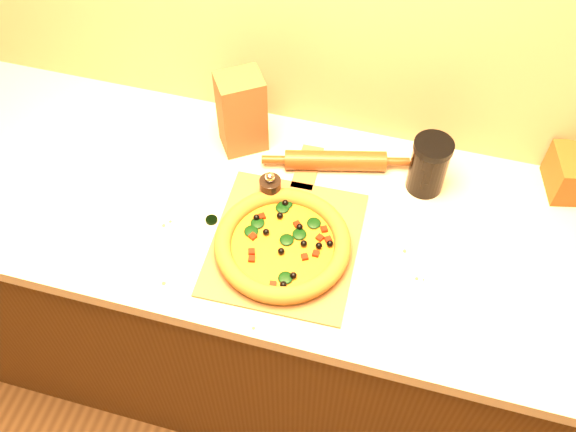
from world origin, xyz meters
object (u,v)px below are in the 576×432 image
object	(u,v)px
pizza	(283,244)
rolling_pin	(335,161)
pizza_peel	(286,238)
dark_jar	(429,165)
pepper_grinder	(270,190)

from	to	relation	value
pizza	rolling_pin	xyz separation A→B (m)	(0.06, 0.29, -0.00)
pizza_peel	dark_jar	size ratio (longest dim) A/B	3.31
pizza_peel	pepper_grinder	xyz separation A→B (m)	(-0.07, 0.10, 0.04)
pizza_peel	rolling_pin	bearing A→B (deg)	74.68
pizza_peel	pizza	distance (m)	0.04
pizza	dark_jar	distance (m)	0.41
pepper_grinder	pizza_peel	bearing A→B (deg)	-56.31
pizza_peel	rolling_pin	size ratio (longest dim) A/B	1.38
rolling_pin	pepper_grinder	bearing A→B (deg)	-131.42
pepper_grinder	rolling_pin	bearing A→B (deg)	48.58
pepper_grinder	pizza	bearing A→B (deg)	-63.36
pepper_grinder	rolling_pin	world-z (taller)	pepper_grinder
pizza	dark_jar	bearing A→B (deg)	44.48
pizza_peel	pepper_grinder	bearing A→B (deg)	121.95
pepper_grinder	rolling_pin	distance (m)	0.20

